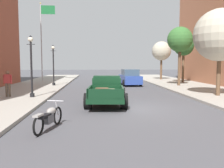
{
  "coord_description": "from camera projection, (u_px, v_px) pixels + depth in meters",
  "views": [
    {
      "loc": [
        -1.55,
        -11.83,
        2.28
      ],
      "look_at": [
        -0.55,
        2.74,
        1.0
      ],
      "focal_mm": 38.37,
      "sensor_mm": 36.0,
      "label": 1
    }
  ],
  "objects": [
    {
      "name": "ground_plane",
      "position": [
        127.0,
        108.0,
        12.06
      ],
      "size": [
        140.0,
        140.0,
        0.0
      ],
      "primitive_type": "plane",
      "color": "#47474C"
    },
    {
      "name": "hotrod_truck_dark_green",
      "position": [
        107.0,
        90.0,
        13.41
      ],
      "size": [
        2.41,
        5.02,
        1.58
      ],
      "color": "black",
      "rests_on": "ground"
    },
    {
      "name": "motorcycle_parked",
      "position": [
        49.0,
        117.0,
        8.17
      ],
      "size": [
        0.77,
        2.07,
        0.93
      ],
      "color": "black",
      "rests_on": "ground"
    },
    {
      "name": "car_background_blue",
      "position": [
        130.0,
        78.0,
        24.72
      ],
      "size": [
        2.04,
        4.38,
        1.65
      ],
      "color": "#284293",
      "rests_on": "ground"
    },
    {
      "name": "pedestrian_sidewalk_left",
      "position": [
        8.0,
        82.0,
        15.09
      ],
      "size": [
        0.53,
        0.22,
        1.65
      ],
      "color": "brown",
      "rests_on": "sidewalk_left"
    },
    {
      "name": "street_lamp_near",
      "position": [
        31.0,
        61.0,
        14.88
      ],
      "size": [
        0.5,
        0.32,
        3.85
      ],
      "color": "black",
      "rests_on": "sidewalk_left"
    },
    {
      "name": "street_lamp_far",
      "position": [
        53.0,
        62.0,
        22.82
      ],
      "size": [
        0.5,
        0.32,
        3.85
      ],
      "color": "black",
      "rests_on": "sidewalk_left"
    },
    {
      "name": "flagpole",
      "position": [
        43.0,
        33.0,
        28.18
      ],
      "size": [
        1.74,
        0.16,
        9.16
      ],
      "color": "#B2B2B7",
      "rests_on": "sidewalk_left"
    },
    {
      "name": "street_tree_nearest",
      "position": [
        220.0,
        35.0,
        15.44
      ],
      "size": [
        3.39,
        3.39,
        5.63
      ],
      "color": "brown",
      "rests_on": "sidewalk_right"
    },
    {
      "name": "street_tree_second",
      "position": [
        180.0,
        40.0,
        22.52
      ],
      "size": [
        2.37,
        2.37,
        5.54
      ],
      "color": "brown",
      "rests_on": "sidewalk_right"
    },
    {
      "name": "street_tree_third",
      "position": [
        184.0,
        46.0,
        25.88
      ],
      "size": [
        2.18,
        2.18,
        5.1
      ],
      "color": "brown",
      "rests_on": "sidewalk_right"
    },
    {
      "name": "street_tree_farthest",
      "position": [
        161.0,
        51.0,
        30.93
      ],
      "size": [
        2.46,
        2.46,
        4.92
      ],
      "color": "brown",
      "rests_on": "sidewalk_right"
    }
  ]
}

